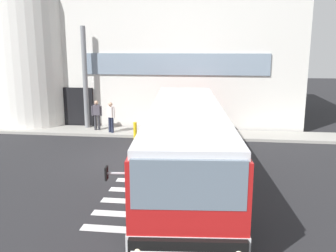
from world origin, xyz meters
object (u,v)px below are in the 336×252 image
(entry_support_column, at_px, (85,78))
(bus_main_foreground, at_px, (186,143))
(passenger_near_column, at_px, (97,113))
(safety_bollard_yellow, at_px, (135,131))
(passenger_by_doorway, at_px, (111,116))

(entry_support_column, bearing_deg, bus_main_foreground, -48.91)
(entry_support_column, xyz_separation_m, passenger_near_column, (0.80, -0.56, -1.91))
(safety_bollard_yellow, bearing_deg, bus_main_foreground, -60.55)
(passenger_by_doorway, bearing_deg, safety_bollard_yellow, -25.07)
(entry_support_column, distance_m, passenger_by_doorway, 2.84)
(passenger_near_column, height_order, safety_bollard_yellow, passenger_near_column)
(bus_main_foreground, distance_m, passenger_near_column, 8.70)
(passenger_by_doorway, bearing_deg, bus_main_foreground, -53.37)
(entry_support_column, relative_size, passenger_by_doorway, 3.43)
(passenger_near_column, bearing_deg, safety_bollard_yellow, -26.73)
(entry_support_column, height_order, passenger_near_column, entry_support_column)
(passenger_near_column, bearing_deg, entry_support_column, 144.69)
(bus_main_foreground, bearing_deg, safety_bollard_yellow, 119.45)
(passenger_by_doorway, bearing_deg, passenger_near_column, 150.77)
(entry_support_column, height_order, bus_main_foreground, entry_support_column)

